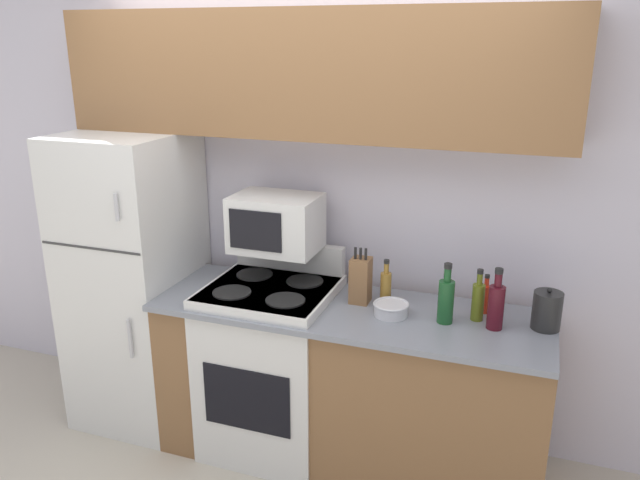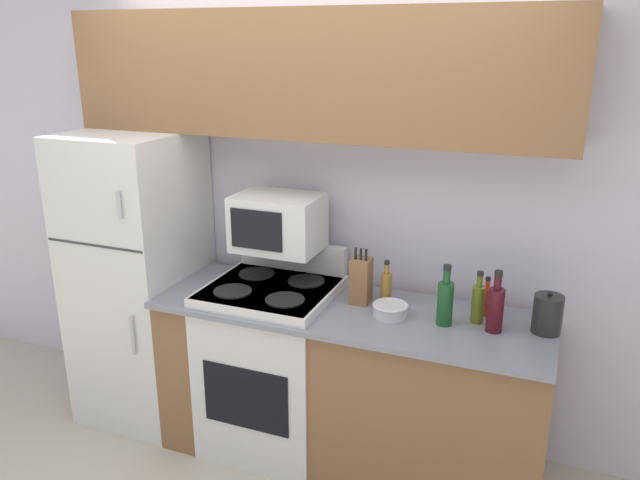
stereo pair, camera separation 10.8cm
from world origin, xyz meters
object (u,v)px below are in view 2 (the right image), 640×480
at_px(bottle_vinegar, 386,288).
at_px(stove, 272,364).
at_px(knife_block, 361,281).
at_px(bottle_hot_sauce, 486,300).
at_px(bottle_wine_green, 445,301).
at_px(refrigerator, 140,278).
at_px(bottle_olive_oil, 478,302).
at_px(microwave, 278,223).
at_px(bowl, 390,310).
at_px(bottle_wine_red, 495,308).
at_px(kettle, 548,314).

bearing_deg(bottle_vinegar, stove, -169.74).
bearing_deg(bottle_vinegar, knife_block, -171.91).
bearing_deg(bottle_hot_sauce, bottle_wine_green, -133.24).
relative_size(refrigerator, bottle_wine_green, 5.72).
bearing_deg(bottle_hot_sauce, bottle_olive_oil, -105.35).
height_order(microwave, bottle_olive_oil, microwave).
bearing_deg(bowl, stove, 178.35).
height_order(stove, bottle_wine_green, bottle_wine_green).
distance_m(bottle_wine_green, bottle_olive_oil, 0.16).
bearing_deg(refrigerator, bottle_wine_red, -1.04).
relative_size(knife_block, bottle_olive_oil, 1.14).
bearing_deg(bottle_olive_oil, bottle_vinegar, 175.57).
distance_m(refrigerator, stove, 0.95).
relative_size(bottle_wine_red, bottle_olive_oil, 1.15).
height_order(bottle_wine_green, kettle, bottle_wine_green).
xyz_separation_m(bowl, kettle, (0.72, 0.10, 0.06)).
distance_m(refrigerator, bottle_wine_red, 2.04).
height_order(bottle_wine_green, bottle_olive_oil, bottle_wine_green).
bearing_deg(bottle_wine_green, bottle_olive_oil, 29.46).
xyz_separation_m(refrigerator, bottle_wine_green, (1.80, -0.05, 0.16)).
distance_m(bottle_hot_sauce, bottle_wine_red, 0.18).
bearing_deg(knife_block, bottle_wine_red, -7.22).
bearing_deg(bottle_hot_sauce, bottle_vinegar, -172.59).
relative_size(stove, bottle_olive_oil, 4.29).
xyz_separation_m(bowl, bottle_hot_sauce, (0.43, 0.19, 0.04)).
distance_m(bottle_vinegar, bottle_olive_oil, 0.46).
bearing_deg(bottle_hot_sauce, bottle_wine_red, -70.17).
distance_m(microwave, bottle_olive_oil, 1.11).
bearing_deg(kettle, bottle_wine_red, -160.74).
bearing_deg(refrigerator, bottle_wine_green, -1.54).
xyz_separation_m(microwave, bottle_wine_red, (1.17, -0.13, -0.25)).
bearing_deg(kettle, bowl, -171.88).
distance_m(microwave, bottle_hot_sauce, 1.14).
height_order(refrigerator, bottle_wine_green, refrigerator).
height_order(microwave, bottle_wine_green, microwave).
bearing_deg(bottle_hot_sauce, knife_block, -172.44).
distance_m(stove, bottle_wine_green, 1.06).
height_order(stove, knife_block, knife_block).
bearing_deg(bottle_olive_oil, bottle_wine_green, -150.54).
xyz_separation_m(bottle_vinegar, bottle_olive_oil, (0.46, -0.04, 0.01)).
bearing_deg(knife_block, bottle_olive_oil, -1.70).
bearing_deg(microwave, bottle_wine_green, -8.69).
bearing_deg(bowl, bottle_wine_red, 2.72).
bearing_deg(stove, bottle_hot_sauce, 8.99).
height_order(stove, microwave, microwave).
distance_m(knife_block, bottle_vinegar, 0.13).
height_order(refrigerator, bottle_olive_oil, refrigerator).
height_order(bottle_vinegar, bottle_wine_red, bottle_wine_red).
height_order(refrigerator, knife_block, refrigerator).
xyz_separation_m(refrigerator, kettle, (2.26, 0.04, 0.14)).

